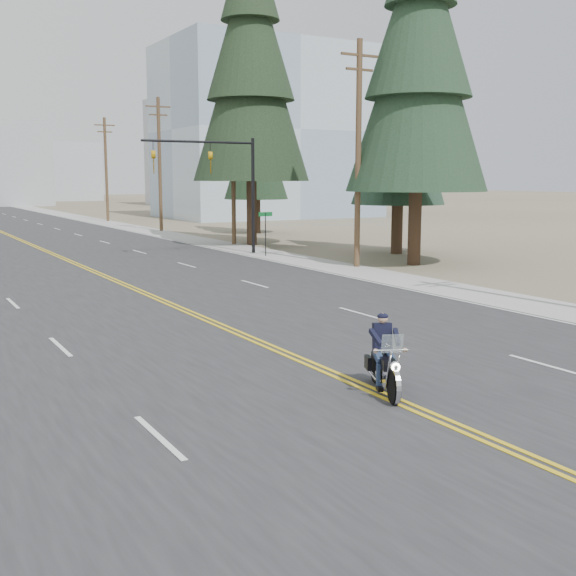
% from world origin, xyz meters
% --- Properties ---
extents(ground_plane, '(400.00, 400.00, 0.00)m').
position_xyz_m(ground_plane, '(0.00, 0.00, 0.00)').
color(ground_plane, '#776D56').
rests_on(ground_plane, ground).
extents(sidewalk_right, '(3.00, 200.00, 0.01)m').
position_xyz_m(sidewalk_right, '(11.50, 70.00, 0.01)').
color(sidewalk_right, '#A5A5A0').
rests_on(sidewalk_right, ground).
extents(traffic_mast_right, '(7.10, 0.26, 7.00)m').
position_xyz_m(traffic_mast_right, '(8.98, 32.00, 4.94)').
color(traffic_mast_right, black).
rests_on(traffic_mast_right, ground).
extents(street_sign, '(0.90, 0.06, 2.62)m').
position_xyz_m(street_sign, '(10.80, 30.00, 1.80)').
color(street_sign, black).
rests_on(street_sign, ground).
extents(utility_pole_b, '(2.20, 0.30, 11.50)m').
position_xyz_m(utility_pole_b, '(12.50, 23.00, 5.98)').
color(utility_pole_b, brown).
rests_on(utility_pole_b, ground).
extents(utility_pole_c, '(2.20, 0.30, 11.00)m').
position_xyz_m(utility_pole_c, '(12.50, 38.00, 5.73)').
color(utility_pole_c, brown).
rests_on(utility_pole_c, ground).
extents(utility_pole_d, '(2.20, 0.30, 11.50)m').
position_xyz_m(utility_pole_d, '(12.50, 53.00, 5.98)').
color(utility_pole_d, brown).
rests_on(utility_pole_d, ground).
extents(utility_pole_e, '(2.20, 0.30, 11.00)m').
position_xyz_m(utility_pole_e, '(12.50, 70.00, 5.73)').
color(utility_pole_e, brown).
rests_on(utility_pole_e, ground).
extents(glass_building, '(24.00, 16.00, 20.00)m').
position_xyz_m(glass_building, '(32.00, 70.00, 10.00)').
color(glass_building, '#9EB5CC').
rests_on(glass_building, ground).
extents(haze_bldg_c, '(16.00, 12.00, 18.00)m').
position_xyz_m(haze_bldg_c, '(40.00, 110.00, 9.00)').
color(haze_bldg_c, '#B7BCC6').
rests_on(haze_bldg_c, ground).
extents(haze_bldg_e, '(14.00, 14.00, 12.00)m').
position_xyz_m(haze_bldg_e, '(25.00, 150.00, 6.00)').
color(haze_bldg_e, '#B7BCC6').
rests_on(haze_bldg_e, ground).
extents(motorcyclist, '(1.72, 2.37, 1.70)m').
position_xyz_m(motorcyclist, '(0.17, 4.24, 0.85)').
color(motorcyclist, black).
rests_on(motorcyclist, ground).
extents(conifer_near, '(7.40, 7.40, 19.58)m').
position_xyz_m(conifer_near, '(15.79, 22.38, 11.24)').
color(conifer_near, '#382619').
rests_on(conifer_near, ground).
extents(conifer_mid, '(5.68, 5.68, 15.13)m').
position_xyz_m(conifer_mid, '(18.59, 27.46, 8.68)').
color(conifer_mid, '#382619').
rests_on(conifer_mid, ground).
extents(conifer_tall, '(7.95, 7.95, 22.09)m').
position_xyz_m(conifer_tall, '(13.50, 37.21, 12.69)').
color(conifer_tall, '#382619').
rests_on(conifer_tall, ground).
extents(conifer_far, '(5.37, 5.37, 14.39)m').
position_xyz_m(conifer_far, '(18.68, 46.68, 8.26)').
color(conifer_far, '#382619').
rests_on(conifer_far, ground).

